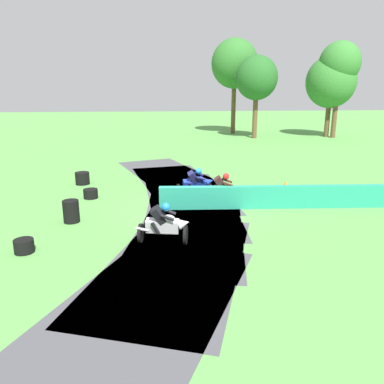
{
  "coord_description": "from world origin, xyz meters",
  "views": [
    {
      "loc": [
        -1.25,
        -14.32,
        4.69
      ],
      "look_at": [
        -0.07,
        -0.76,
        0.9
      ],
      "focal_mm": 35.67,
      "sensor_mm": 36.0,
      "label": 1
    }
  ],
  "objects_px": {
    "motorcycle_lead_white": "(165,224)",
    "traffic_cone": "(285,185)",
    "motorcycle_chase_yellow": "(224,190)",
    "tire_stack_mid_a": "(71,211)",
    "tire_stack_far": "(82,178)",
    "motorcycle_trailing_blue": "(196,183)",
    "tire_stack_near": "(24,246)",
    "tire_stack_mid_b": "(91,194)"
  },
  "relations": [
    {
      "from": "motorcycle_lead_white",
      "to": "traffic_cone",
      "type": "relative_size",
      "value": 3.88
    },
    {
      "from": "tire_stack_mid_b",
      "to": "traffic_cone",
      "type": "bearing_deg",
      "value": 4.46
    },
    {
      "from": "motorcycle_chase_yellow",
      "to": "traffic_cone",
      "type": "distance_m",
      "value": 4.04
    },
    {
      "from": "motorcycle_lead_white",
      "to": "tire_stack_near",
      "type": "relative_size",
      "value": 3.01
    },
    {
      "from": "motorcycle_lead_white",
      "to": "tire_stack_far",
      "type": "xyz_separation_m",
      "value": [
        -3.93,
        7.77,
        -0.35
      ]
    },
    {
      "from": "motorcycle_chase_yellow",
      "to": "traffic_cone",
      "type": "xyz_separation_m",
      "value": [
        3.32,
        2.27,
        -0.44
      ]
    },
    {
      "from": "motorcycle_lead_white",
      "to": "tire_stack_near",
      "type": "height_order",
      "value": "motorcycle_lead_white"
    },
    {
      "from": "motorcycle_chase_yellow",
      "to": "tire_stack_mid_a",
      "type": "xyz_separation_m",
      "value": [
        -5.72,
        -1.42,
        -0.26
      ]
    },
    {
      "from": "motorcycle_lead_white",
      "to": "tire_stack_mid_b",
      "type": "height_order",
      "value": "motorcycle_lead_white"
    },
    {
      "from": "motorcycle_lead_white",
      "to": "tire_stack_mid_a",
      "type": "bearing_deg",
      "value": 145.46
    },
    {
      "from": "motorcycle_chase_yellow",
      "to": "tire_stack_far",
      "type": "height_order",
      "value": "motorcycle_chase_yellow"
    },
    {
      "from": "tire_stack_mid_a",
      "to": "tire_stack_far",
      "type": "height_order",
      "value": "tire_stack_mid_a"
    },
    {
      "from": "motorcycle_trailing_blue",
      "to": "tire_stack_mid_b",
      "type": "bearing_deg",
      "value": 177.44
    },
    {
      "from": "motorcycle_trailing_blue",
      "to": "tire_stack_mid_a",
      "type": "distance_m",
      "value": 5.51
    },
    {
      "from": "motorcycle_chase_yellow",
      "to": "traffic_cone",
      "type": "bearing_deg",
      "value": 34.43
    },
    {
      "from": "tire_stack_near",
      "to": "traffic_cone",
      "type": "bearing_deg",
      "value": 32.24
    },
    {
      "from": "traffic_cone",
      "to": "motorcycle_trailing_blue",
      "type": "bearing_deg",
      "value": -168.21
    },
    {
      "from": "motorcycle_trailing_blue",
      "to": "tire_stack_near",
      "type": "distance_m",
      "value": 7.71
    },
    {
      "from": "motorcycle_chase_yellow",
      "to": "traffic_cone",
      "type": "relative_size",
      "value": 3.88
    },
    {
      "from": "motorcycle_trailing_blue",
      "to": "tire_stack_mid_b",
      "type": "height_order",
      "value": "motorcycle_trailing_blue"
    },
    {
      "from": "motorcycle_chase_yellow",
      "to": "motorcycle_trailing_blue",
      "type": "distance_m",
      "value": 1.69
    },
    {
      "from": "tire_stack_mid_a",
      "to": "tire_stack_near",
      "type": "bearing_deg",
      "value": -108.01
    },
    {
      "from": "motorcycle_chase_yellow",
      "to": "motorcycle_trailing_blue",
      "type": "relative_size",
      "value": 1.01
    },
    {
      "from": "motorcycle_chase_yellow",
      "to": "traffic_cone",
      "type": "height_order",
      "value": "motorcycle_chase_yellow"
    },
    {
      "from": "tire_stack_near",
      "to": "tire_stack_mid_a",
      "type": "height_order",
      "value": "tire_stack_mid_a"
    },
    {
      "from": "motorcycle_trailing_blue",
      "to": "traffic_cone",
      "type": "bearing_deg",
      "value": 11.79
    },
    {
      "from": "tire_stack_near",
      "to": "tire_stack_far",
      "type": "bearing_deg",
      "value": 88.74
    },
    {
      "from": "motorcycle_trailing_blue",
      "to": "tire_stack_near",
      "type": "height_order",
      "value": "motorcycle_trailing_blue"
    },
    {
      "from": "tire_stack_mid_a",
      "to": "tire_stack_far",
      "type": "bearing_deg",
      "value": 96.65
    },
    {
      "from": "motorcycle_lead_white",
      "to": "tire_stack_mid_b",
      "type": "bearing_deg",
      "value": 120.63
    },
    {
      "from": "motorcycle_chase_yellow",
      "to": "tire_stack_far",
      "type": "xyz_separation_m",
      "value": [
        -6.36,
        4.09,
        -0.36
      ]
    },
    {
      "from": "tire_stack_far",
      "to": "motorcycle_lead_white",
      "type": "bearing_deg",
      "value": -63.19
    },
    {
      "from": "tire_stack_mid_a",
      "to": "traffic_cone",
      "type": "distance_m",
      "value": 9.77
    },
    {
      "from": "motorcycle_lead_white",
      "to": "tire_stack_near",
      "type": "xyz_separation_m",
      "value": [
        -4.11,
        -0.26,
        -0.45
      ]
    },
    {
      "from": "motorcycle_chase_yellow",
      "to": "tire_stack_far",
      "type": "relative_size",
      "value": 2.49
    },
    {
      "from": "motorcycle_chase_yellow",
      "to": "motorcycle_trailing_blue",
      "type": "bearing_deg",
      "value": 125.43
    },
    {
      "from": "tire_stack_near",
      "to": "tire_stack_far",
      "type": "xyz_separation_m",
      "value": [
        0.18,
        8.04,
        0.1
      ]
    },
    {
      "from": "tire_stack_mid_b",
      "to": "traffic_cone",
      "type": "height_order",
      "value": "traffic_cone"
    },
    {
      "from": "motorcycle_chase_yellow",
      "to": "tire_stack_far",
      "type": "bearing_deg",
      "value": 147.27
    },
    {
      "from": "tire_stack_mid_a",
      "to": "tire_stack_far",
      "type": "xyz_separation_m",
      "value": [
        -0.64,
        5.51,
        -0.1
      ]
    },
    {
      "from": "tire_stack_far",
      "to": "motorcycle_chase_yellow",
      "type": "bearing_deg",
      "value": -32.73
    },
    {
      "from": "tire_stack_mid_a",
      "to": "motorcycle_lead_white",
      "type": "bearing_deg",
      "value": -34.54
    }
  ]
}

